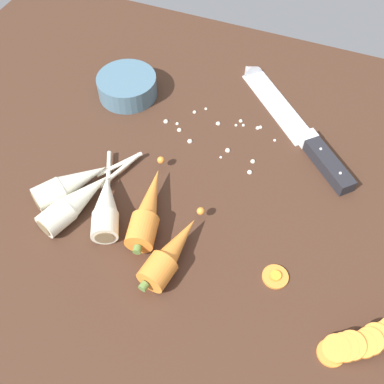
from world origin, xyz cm
name	(u,v)px	position (x,y,z in cm)	size (l,w,h in cm)	color
ground_plane	(197,196)	(0.00, 0.00, -2.00)	(120.00, 90.00, 4.00)	#42281C
chefs_knife	(290,118)	(9.93, 20.33, 0.65)	(27.02, 26.83, 4.18)	silver
whole_carrot	(148,209)	(-4.78, -7.77, 2.10)	(7.08, 17.52, 4.20)	orange
whole_carrot_second	(171,253)	(1.35, -13.35, 2.10)	(5.98, 15.28, 4.20)	orange
parsnip_front	(77,201)	(-15.44, -10.39, 1.98)	(8.51, 19.45, 4.00)	silver
parsnip_mid_left	(106,206)	(-10.94, -9.59, 1.98)	(9.64, 16.41, 4.00)	silver
parsnip_mid_right	(72,184)	(-17.92, -7.81, 1.98)	(12.31, 16.59, 4.00)	silver
carrot_slice_stack	(364,341)	(28.67, -15.50, 1.42)	(10.86, 8.90, 4.32)	orange
carrot_slice_stray_near	(275,276)	(15.92, -10.44, 0.36)	(3.70, 3.70, 0.70)	orange
prep_bowl	(127,86)	(-20.18, 15.93, 2.15)	(11.00, 11.00, 4.00)	slate
mince_crumbs	(218,135)	(-0.81, 12.03, 0.38)	(20.14, 12.07, 0.88)	silver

